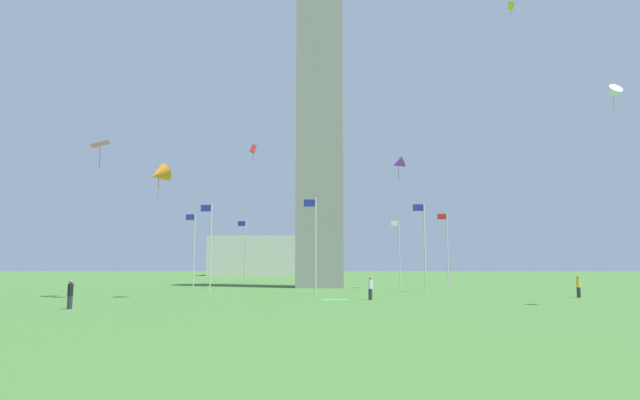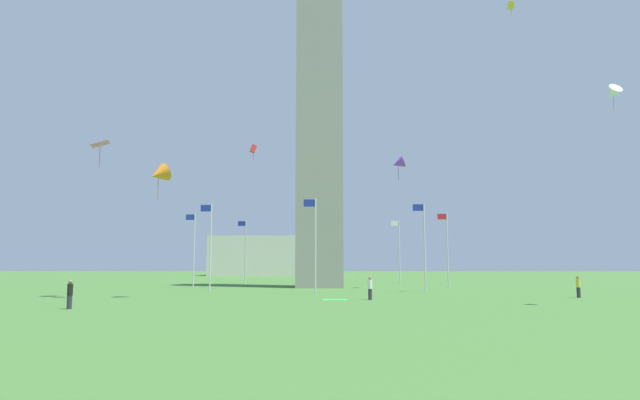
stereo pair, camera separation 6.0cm
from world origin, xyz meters
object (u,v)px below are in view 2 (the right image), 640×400
object	(u,v)px
flagpole_e	(315,241)
flagpole_ne	(210,243)
kite_orange_delta	(159,174)
flagpole_s	(447,246)
obelisk_monument	(320,82)
person_black_shirt	(70,294)
flagpole_se	(424,243)
person_white_shirt	(370,288)
flagpole_n	(194,246)
flagpole_nw	(245,249)
picnic_blanket_near_first_person	(335,300)
kite_purple_delta	(398,163)
flagpole_w	(322,250)
kite_pink_diamond	(100,145)
kite_yellow_box	(511,5)
kite_red_box	(253,149)
person_yellow_shirt	(578,287)
distant_building	(270,256)
kite_white_delta	(613,93)

from	to	relation	value
flagpole_e	flagpole_ne	bearing A→B (deg)	-22.50
kite_orange_delta	flagpole_s	bearing A→B (deg)	-142.36
obelisk_monument	person_black_shirt	bearing A→B (deg)	65.29
flagpole_se	person_white_shirt	world-z (taller)	flagpole_se
obelisk_monument	kite_orange_delta	bearing A→B (deg)	59.34
flagpole_se	flagpole_n	bearing A→B (deg)	-22.50
flagpole_nw	picnic_blanket_near_first_person	xyz separation A→B (m)	(-11.98, 31.63, -4.59)
obelisk_monument	person_black_shirt	size ratio (longest dim) A/B	27.95
flagpole_se	flagpole_nw	size ratio (longest dim) A/B	1.00
flagpole_n	kite_orange_delta	distance (m)	21.14
person_white_shirt	flagpole_n	bearing A→B (deg)	-2.59
flagpole_n	kite_orange_delta	bearing A→B (deg)	96.65
person_white_shirt	kite_purple_delta	distance (m)	22.35
flagpole_w	person_white_shirt	world-z (taller)	flagpole_w
flagpole_se	kite_pink_diamond	distance (m)	29.87
flagpole_e	kite_yellow_box	size ratio (longest dim) A/B	5.50
flagpole_w	person_white_shirt	bearing A→B (deg)	96.92
flagpole_se	kite_red_box	distance (m)	20.90
flagpole_s	kite_pink_diamond	world-z (taller)	kite_pink_diamond
person_yellow_shirt	picnic_blanket_near_first_person	xyz separation A→B (m)	(19.08, 3.04, -0.85)
kite_yellow_box	flagpole_ne	bearing A→B (deg)	-6.13
flagpole_s	flagpole_n	bearing A→B (deg)	-0.00
flagpole_n	person_white_shirt	size ratio (longest dim) A/B	4.92
obelisk_monument	flagpole_n	size ratio (longest dim) A/B	5.68
flagpole_e	picnic_blanket_near_first_person	size ratio (longest dim) A/B	4.68
kite_yellow_box	picnic_blanket_near_first_person	size ratio (longest dim) A/B	0.85
kite_red_box	kite_orange_delta	bearing A→B (deg)	72.52
flagpole_n	flagpole_nw	xyz separation A→B (m)	(-4.22, -10.20, 0.00)
flagpole_ne	kite_yellow_box	world-z (taller)	kite_yellow_box
kite_purple_delta	picnic_blanket_near_first_person	size ratio (longest dim) A/B	1.48
flagpole_w	picnic_blanket_near_first_person	size ratio (longest dim) A/B	4.68
flagpole_e	kite_pink_diamond	distance (m)	19.42
kite_yellow_box	kite_red_box	world-z (taller)	kite_yellow_box
person_white_shirt	kite_red_box	size ratio (longest dim) A/B	0.99
distant_building	kite_pink_diamond	bearing A→B (deg)	87.14
flagpole_e	flagpole_se	distance (m)	11.04
flagpole_w	person_yellow_shirt	xyz separation A→B (m)	(-20.86, 32.81, -3.75)
flagpole_ne	kite_orange_delta	bearing A→B (deg)	79.77
kite_white_delta	kite_orange_delta	world-z (taller)	kite_white_delta
flagpole_w	kite_yellow_box	world-z (taller)	kite_yellow_box
kite_red_box	flagpole_se	bearing A→B (deg)	161.79
obelisk_monument	person_white_shirt	size ratio (longest dim) A/B	27.94
flagpole_n	person_black_shirt	size ratio (longest dim) A/B	4.92
kite_yellow_box	kite_red_box	size ratio (longest dim) A/B	0.88
person_white_shirt	picnic_blanket_near_first_person	distance (m)	2.70
flagpole_se	distant_building	xyz separation A→B (m)	(23.20, -72.38, -0.26)
kite_yellow_box	flagpole_w	bearing A→B (deg)	-56.57
person_black_shirt	flagpole_w	bearing A→B (deg)	6.62
flagpole_se	kite_orange_delta	size ratio (longest dim) A/B	2.86
person_black_shirt	kite_orange_delta	size ratio (longest dim) A/B	0.58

